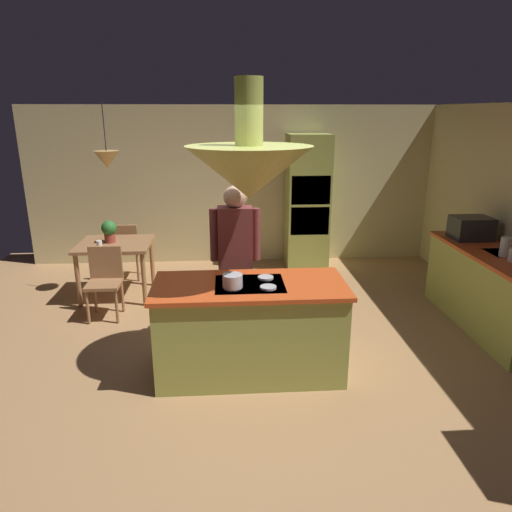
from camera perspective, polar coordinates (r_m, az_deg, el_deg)
ground at (r=4.90m, az=-0.87°, el=-12.67°), size 8.16×8.16×0.00m
wall_back at (r=7.79m, az=-2.29°, el=8.60°), size 6.80×0.10×2.55m
kitchen_island at (r=4.51m, az=-0.76°, el=-8.83°), size 1.80×0.83×0.94m
counter_run_right at (r=6.06m, az=26.76°, el=-3.70°), size 0.73×2.04×0.92m
oven_tower at (r=7.53m, az=6.27°, el=6.55°), size 0.66×0.62×2.12m
dining_table at (r=6.57m, az=-16.79°, el=0.63°), size 0.96×0.87×0.76m
person_at_island at (r=4.95m, az=-2.54°, el=0.19°), size 0.53×0.23×1.73m
range_hood at (r=4.08m, az=-0.84°, el=10.57°), size 1.10×1.10×1.00m
pendant_light_over_table at (r=6.35m, az=-17.75°, el=11.18°), size 0.32×0.32×0.82m
chair_facing_island at (r=6.01m, az=-17.99°, el=-2.48°), size 0.40×0.40×0.87m
chair_by_back_wall at (r=7.22m, az=-15.61°, el=1.01°), size 0.40×0.40×0.87m
potted_plant_on_table at (r=6.53m, az=-17.50°, el=3.02°), size 0.20×0.20×0.30m
cup_on_table at (r=6.36m, az=-18.60°, el=1.39°), size 0.07×0.07×0.09m
canister_tea at (r=5.79m, az=28.15°, el=0.98°), size 0.11×0.11×0.22m
microwave_on_counter at (r=6.40m, az=24.80°, el=3.12°), size 0.46×0.36×0.28m
cooking_pot_on_cooktop at (r=4.17m, az=-2.88°, el=-3.06°), size 0.18×0.18×0.12m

